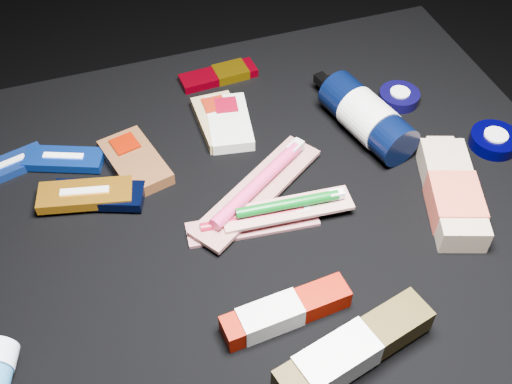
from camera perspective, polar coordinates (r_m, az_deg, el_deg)
name	(u,v)px	position (r m, az deg, el deg)	size (l,w,h in m)	color
ground	(250,347)	(1.24, -0.52, -13.60)	(3.00, 3.00, 0.00)	black
cloth_table	(249,288)	(1.07, -0.59, -8.49)	(0.98, 0.78, 0.40)	black
luna_bar_0	(7,167)	(1.03, -21.26, 2.11)	(0.12, 0.07, 0.01)	#17399B
luna_bar_1	(64,159)	(1.01, -16.68, 2.83)	(0.12, 0.08, 0.02)	#0E38AC
luna_bar_2	(98,195)	(0.94, -13.84, -0.28)	(0.14, 0.09, 0.02)	black
luna_bar_3	(86,195)	(0.94, -14.91, -0.24)	(0.14, 0.08, 0.02)	orange
clif_bar_0	(134,160)	(0.98, -10.82, 2.82)	(0.10, 0.14, 0.02)	#552F17
clif_bar_1	(229,121)	(1.03, -2.46, 6.36)	(0.08, 0.13, 0.02)	silver
clif_bar_2	(219,119)	(1.03, -3.32, 6.47)	(0.07, 0.12, 0.02)	#9B8251
power_bar	(222,74)	(1.12, -3.00, 10.40)	(0.13, 0.05, 0.02)	maroon
lotion_bottle	(367,117)	(1.01, 9.83, 6.57)	(0.10, 0.22, 0.07)	black
cream_tin_upper	(399,97)	(1.10, 12.61, 8.26)	(0.07, 0.07, 0.02)	black
cream_tin_lower	(494,140)	(1.06, 20.42, 4.34)	(0.07, 0.07, 0.02)	black
bodywash_bottle	(452,194)	(0.94, 17.04, -0.20)	(0.12, 0.20, 0.04)	tan
toothbrush_pack_0	(254,222)	(0.89, -0.14, -2.67)	(0.19, 0.06, 0.02)	#A29E98
toothbrush_pack_1	(259,186)	(0.92, 0.25, 0.50)	(0.23, 0.18, 0.03)	#A69D9A
toothbrush_pack_2	(289,206)	(0.89, 2.97, -1.29)	(0.19, 0.06, 0.02)	silver
toothpaste_carton_red	(280,313)	(0.79, 2.19, -10.74)	(0.17, 0.05, 0.03)	#7F0C00
toothpaste_carton_green	(348,353)	(0.76, 8.21, -14.00)	(0.21, 0.09, 0.04)	#382B0F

